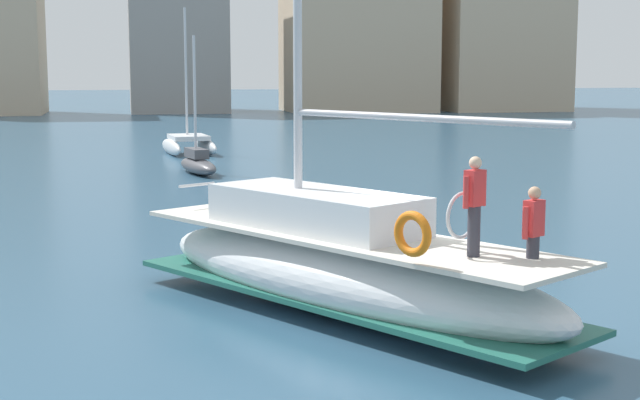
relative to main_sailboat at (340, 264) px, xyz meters
The scene contains 5 objects.
ground_plane 1.86m from the main_sailboat, 11.48° to the left, with size 400.00×400.00×0.00m, color #2D516B.
main_sailboat is the anchor object (origin of this frame).
moored_sloop_near 23.31m from the main_sailboat, 91.80° to the left, with size 1.79×4.28×5.83m.
moored_catamaran 32.84m from the main_sailboat, 90.81° to the left, with size 2.90×5.12×7.61m.
waterfront_buildings 84.26m from the main_sailboat, 82.61° to the left, with size 82.85×17.61×25.42m.
Camera 1 is at (-5.33, -16.13, 4.36)m, focal length 51.63 mm.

